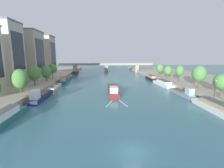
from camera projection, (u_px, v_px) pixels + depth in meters
ground_plane at (133, 152)px, 19.94m from camera, size 400.00×400.00×0.00m
quay_left at (19, 81)px, 70.87m from camera, size 36.00×170.00×1.78m
quay_right at (193, 79)px, 76.69m from camera, size 36.00×170.00×1.78m
barge_midriver at (113, 89)px, 53.24m from camera, size 4.14×19.99×3.01m
wake_behind_barge at (116, 103)px, 40.48m from camera, size 5.59×6.02×0.03m
moored_boat_left_end at (7, 117)px, 28.56m from camera, size 2.39×12.74×2.67m
moored_boat_left_upstream at (41, 96)px, 43.93m from camera, size 2.81×14.14×3.60m
moored_boat_left_far at (55, 87)px, 60.05m from camera, size 2.76×12.60×2.06m
moored_boat_left_downstream at (65, 80)px, 72.81m from camera, size 2.91×13.68×3.57m
moored_boat_left_near at (70, 77)px, 89.83m from camera, size 2.81×13.15×2.12m
moored_boat_left_lone at (76, 73)px, 106.70m from camera, size 3.26×15.46×2.52m
moored_boat_right_lone at (215, 107)px, 34.36m from camera, size 3.13×14.78×2.51m
moored_boat_right_near at (183, 93)px, 48.74m from camera, size 2.53×12.47×3.08m
moored_boat_right_second at (163, 83)px, 64.93m from camera, size 3.61×15.51×2.44m
moored_boat_right_upstream at (151, 78)px, 81.10m from camera, size 2.50×13.02×2.50m
tree_left_midway at (20, 79)px, 44.59m from camera, size 4.64×4.64×6.88m
tree_left_nearest at (34, 73)px, 54.91m from camera, size 4.65×4.65×7.27m
tree_left_second at (46, 72)px, 65.03m from camera, size 4.26×4.26×6.73m
tree_left_by_lamp at (52, 69)px, 74.90m from camera, size 4.44×4.44×6.84m
tree_right_end_of_row at (222, 82)px, 41.33m from camera, size 4.33×4.33×5.95m
tree_right_past_mid at (199, 74)px, 50.04m from camera, size 4.41×4.41×7.57m
tree_right_third at (180, 70)px, 62.79m from camera, size 3.37×3.37×6.92m
tree_right_nearest at (168, 70)px, 72.76m from camera, size 3.87×3.87×6.15m
tree_right_far at (160, 68)px, 83.60m from camera, size 3.78×3.78×6.58m
lamppost_right_bank at (215, 88)px, 40.19m from camera, size 0.28×0.28×4.28m
building_left_corner at (3, 54)px, 54.59m from camera, size 11.39×10.14×22.66m
building_left_tall at (23, 55)px, 69.01m from camera, size 15.59×12.38×21.79m
building_left_far_end at (41, 55)px, 88.76m from camera, size 14.96×10.90×22.12m
bridge_far at (106, 66)px, 118.76m from camera, size 71.53×4.40×7.05m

